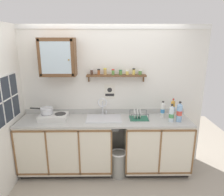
{
  "coord_description": "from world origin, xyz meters",
  "views": [
    {
      "loc": [
        0.08,
        -2.78,
        2.15
      ],
      "look_at": [
        0.12,
        0.43,
        1.26
      ],
      "focal_mm": 33.0,
      "sensor_mm": 36.0,
      "label": 1
    }
  ],
  "objects_px": {
    "saucepan": "(47,110)",
    "warning_sign": "(110,92)",
    "bottle_juice_amber_0": "(173,109)",
    "wall_cabinet": "(58,57)",
    "hot_plate_stove": "(54,117)",
    "bottle_opaque_white_2": "(163,110)",
    "dish_rack": "(138,116)",
    "bottle_water_clear_1": "(171,114)",
    "bottle_water_blue_3": "(179,112)",
    "trash_bin": "(118,164)",
    "sink": "(104,121)"
  },
  "relations": [
    {
      "from": "bottle_water_blue_3",
      "to": "warning_sign",
      "type": "height_order",
      "value": "warning_sign"
    },
    {
      "from": "saucepan",
      "to": "wall_cabinet",
      "type": "distance_m",
      "value": 0.86
    },
    {
      "from": "bottle_opaque_white_2",
      "to": "saucepan",
      "type": "bearing_deg",
      "value": -178.38
    },
    {
      "from": "hot_plate_stove",
      "to": "bottle_water_clear_1",
      "type": "xyz_separation_m",
      "value": [
        1.86,
        -0.1,
        0.08
      ]
    },
    {
      "from": "warning_sign",
      "to": "trash_bin",
      "type": "distance_m",
      "value": 1.19
    },
    {
      "from": "bottle_water_clear_1",
      "to": "sink",
      "type": "bearing_deg",
      "value": 172.55
    },
    {
      "from": "bottle_opaque_white_2",
      "to": "bottle_water_blue_3",
      "type": "bearing_deg",
      "value": -39.38
    },
    {
      "from": "hot_plate_stove",
      "to": "bottle_water_blue_3",
      "type": "relative_size",
      "value": 1.36
    },
    {
      "from": "hot_plate_stove",
      "to": "bottle_juice_amber_0",
      "type": "bearing_deg",
      "value": 1.6
    },
    {
      "from": "hot_plate_stove",
      "to": "bottle_opaque_white_2",
      "type": "xyz_separation_m",
      "value": [
        1.77,
        0.08,
        0.08
      ]
    },
    {
      "from": "hot_plate_stove",
      "to": "bottle_juice_amber_0",
      "type": "xyz_separation_m",
      "value": [
        1.92,
        0.05,
        0.11
      ]
    },
    {
      "from": "bottle_water_clear_1",
      "to": "wall_cabinet",
      "type": "relative_size",
      "value": 0.48
    },
    {
      "from": "sink",
      "to": "trash_bin",
      "type": "height_order",
      "value": "sink"
    },
    {
      "from": "bottle_water_blue_3",
      "to": "saucepan",
      "type": "bearing_deg",
      "value": 176.63
    },
    {
      "from": "trash_bin",
      "to": "hot_plate_stove",
      "type": "bearing_deg",
      "value": 170.73
    },
    {
      "from": "bottle_juice_amber_0",
      "to": "bottle_opaque_white_2",
      "type": "height_order",
      "value": "bottle_juice_amber_0"
    },
    {
      "from": "bottle_juice_amber_0",
      "to": "warning_sign",
      "type": "distance_m",
      "value": 1.07
    },
    {
      "from": "trash_bin",
      "to": "wall_cabinet",
      "type": "bearing_deg",
      "value": 160.59
    },
    {
      "from": "wall_cabinet",
      "to": "trash_bin",
      "type": "distance_m",
      "value": 1.95
    },
    {
      "from": "wall_cabinet",
      "to": "warning_sign",
      "type": "xyz_separation_m",
      "value": [
        0.81,
        0.13,
        -0.59
      ]
    },
    {
      "from": "sink",
      "to": "trash_bin",
      "type": "xyz_separation_m",
      "value": [
        0.24,
        -0.21,
        -0.67
      ]
    },
    {
      "from": "bottle_water_clear_1",
      "to": "warning_sign",
      "type": "xyz_separation_m",
      "value": [
        -0.96,
        0.39,
        0.26
      ]
    },
    {
      "from": "saucepan",
      "to": "wall_cabinet",
      "type": "height_order",
      "value": "wall_cabinet"
    },
    {
      "from": "bottle_water_clear_1",
      "to": "bottle_opaque_white_2",
      "type": "bearing_deg",
      "value": 117.84
    },
    {
      "from": "sink",
      "to": "warning_sign",
      "type": "relative_size",
      "value": 2.32
    },
    {
      "from": "bottle_water_blue_3",
      "to": "trash_bin",
      "type": "bearing_deg",
      "value": -175.79
    },
    {
      "from": "saucepan",
      "to": "bottle_juice_amber_0",
      "type": "bearing_deg",
      "value": 0.87
    },
    {
      "from": "bottle_juice_amber_0",
      "to": "dish_rack",
      "type": "relative_size",
      "value": 1.1
    },
    {
      "from": "saucepan",
      "to": "dish_rack",
      "type": "xyz_separation_m",
      "value": [
        1.47,
        -0.0,
        -0.11
      ]
    },
    {
      "from": "sink",
      "to": "bottle_opaque_white_2",
      "type": "relative_size",
      "value": 2.02
    },
    {
      "from": "bottle_opaque_white_2",
      "to": "bottle_water_clear_1",
      "type": "bearing_deg",
      "value": -62.16
    },
    {
      "from": "bottle_opaque_white_2",
      "to": "bottle_water_blue_3",
      "type": "height_order",
      "value": "bottle_water_blue_3"
    },
    {
      "from": "sink",
      "to": "dish_rack",
      "type": "distance_m",
      "value": 0.56
    },
    {
      "from": "bottle_juice_amber_0",
      "to": "wall_cabinet",
      "type": "bearing_deg",
      "value": 176.56
    },
    {
      "from": "dish_rack",
      "to": "trash_bin",
      "type": "relative_size",
      "value": 0.67
    },
    {
      "from": "bottle_juice_amber_0",
      "to": "trash_bin",
      "type": "bearing_deg",
      "value": -165.82
    },
    {
      "from": "saucepan",
      "to": "bottle_water_blue_3",
      "type": "distance_m",
      "value": 2.09
    },
    {
      "from": "hot_plate_stove",
      "to": "sink",
      "type": "bearing_deg",
      "value": 2.65
    },
    {
      "from": "dish_rack",
      "to": "bottle_water_blue_3",
      "type": "bearing_deg",
      "value": -10.97
    },
    {
      "from": "bottle_opaque_white_2",
      "to": "bottle_water_blue_3",
      "type": "xyz_separation_m",
      "value": [
        0.21,
        -0.18,
        0.02
      ]
    },
    {
      "from": "hot_plate_stove",
      "to": "bottle_water_clear_1",
      "type": "distance_m",
      "value": 1.86
    },
    {
      "from": "saucepan",
      "to": "bottle_juice_amber_0",
      "type": "xyz_separation_m",
      "value": [
        2.03,
        0.03,
        0.01
      ]
    },
    {
      "from": "sink",
      "to": "hot_plate_stove",
      "type": "distance_m",
      "value": 0.81
    },
    {
      "from": "saucepan",
      "to": "bottle_juice_amber_0",
      "type": "height_order",
      "value": "bottle_juice_amber_0"
    },
    {
      "from": "dish_rack",
      "to": "warning_sign",
      "type": "bearing_deg",
      "value": 149.69
    },
    {
      "from": "saucepan",
      "to": "warning_sign",
      "type": "bearing_deg",
      "value": 14.75
    },
    {
      "from": "saucepan",
      "to": "bottle_water_clear_1",
      "type": "bearing_deg",
      "value": -3.61
    },
    {
      "from": "bottle_juice_amber_0",
      "to": "bottle_opaque_white_2",
      "type": "relative_size",
      "value": 1.17
    },
    {
      "from": "bottle_opaque_white_2",
      "to": "trash_bin",
      "type": "height_order",
      "value": "bottle_opaque_white_2"
    },
    {
      "from": "sink",
      "to": "hot_plate_stove",
      "type": "bearing_deg",
      "value": -177.35
    }
  ]
}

